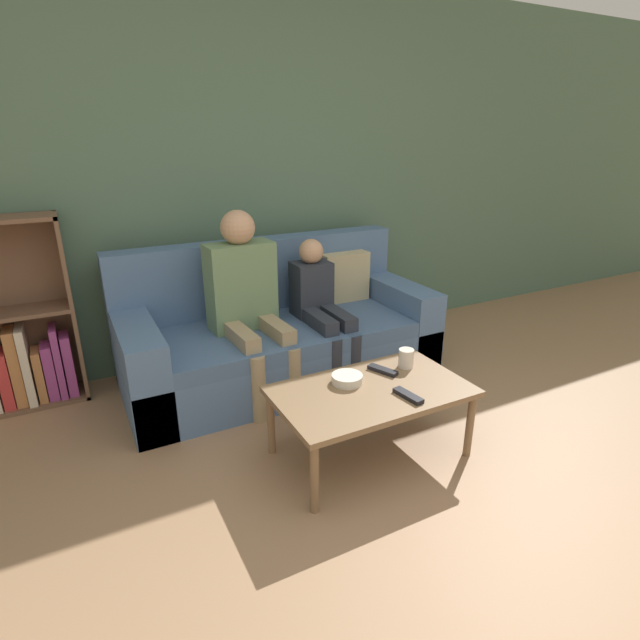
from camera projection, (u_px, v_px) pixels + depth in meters
ground_plane at (495, 594)px, 1.84m from camera, size 22.00×22.00×0.00m
wall_back at (243, 178)px, 3.50m from camera, size 12.00×0.06×2.60m
couch at (280, 336)px, 3.41m from camera, size 2.06×0.89×0.91m
bookshelf at (15, 340)px, 3.01m from camera, size 0.67×0.28×1.16m
coffee_table at (371, 395)px, 2.53m from camera, size 0.98×0.58×0.39m
person_adult at (246, 292)px, 3.10m from camera, size 0.43×0.64×1.16m
person_child at (320, 303)px, 3.32m from camera, size 0.25×0.62×0.94m
cup_near at (406, 358)px, 2.73m from camera, size 0.08×0.08×0.10m
tv_remote_0 at (383, 370)px, 2.68m from camera, size 0.11×0.18×0.02m
tv_remote_1 at (408, 396)px, 2.43m from camera, size 0.07×0.18×0.02m
snack_bowl at (347, 379)px, 2.57m from camera, size 0.16×0.16×0.05m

